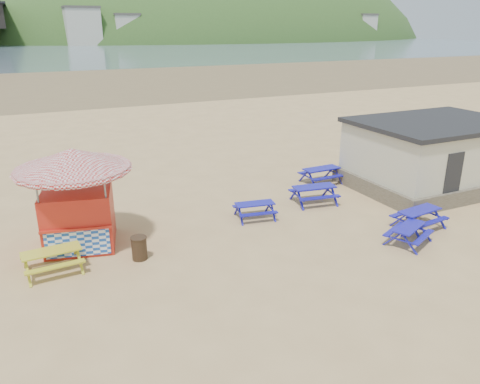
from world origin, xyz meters
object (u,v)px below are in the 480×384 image
picnic_table_yellow (53,261)px  amenity_block (433,154)px  litter_bin (139,248)px  picnic_table_blue_a (255,211)px  picnic_table_blue_b (314,195)px  ice_cream_kiosk (75,186)px

picnic_table_yellow → amenity_block: size_ratio=0.25×
picnic_table_yellow → litter_bin: (2.65, -0.34, 0.03)m
picnic_table_blue_a → picnic_table_blue_b: size_ratio=0.85×
picnic_table_blue_a → picnic_table_yellow: (-7.64, -1.13, 0.04)m
picnic_table_yellow → amenity_block: (17.05, 1.16, 1.20)m
picnic_table_blue_b → picnic_table_yellow: picnic_table_blue_b is taller
picnic_table_blue_b → amenity_block: bearing=5.1°
picnic_table_yellow → amenity_block: 17.13m
picnic_table_blue_a → litter_bin: (-5.00, -1.47, 0.08)m
litter_bin → picnic_table_blue_a: bearing=16.4°
picnic_table_blue_b → picnic_table_yellow: size_ratio=1.10×
picnic_table_blue_b → ice_cream_kiosk: (-9.64, 0.07, 1.80)m
picnic_table_yellow → ice_cream_kiosk: 2.67m
picnic_table_yellow → amenity_block: bearing=-0.3°
ice_cream_kiosk → litter_bin: size_ratio=5.87×
litter_bin → picnic_table_blue_b: bearing=13.2°
picnic_table_blue_b → amenity_block: amenity_block is taller
picnic_table_blue_b → picnic_table_yellow: (-10.72, -1.55, -0.02)m
litter_bin → amenity_block: 14.53m
picnic_table_blue_a → picnic_table_yellow: 7.72m
picnic_table_blue_a → ice_cream_kiosk: (-6.56, 0.50, 1.86)m
picnic_table_blue_a → picnic_table_blue_b: bearing=17.4°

